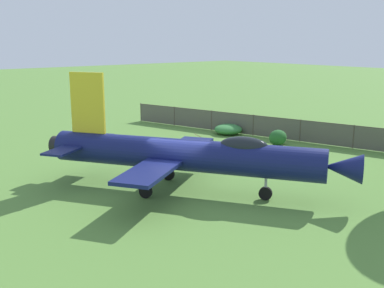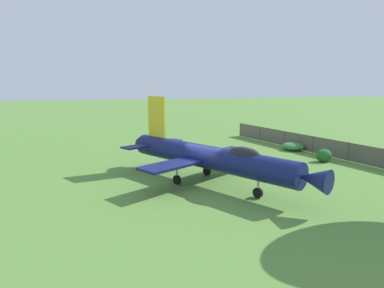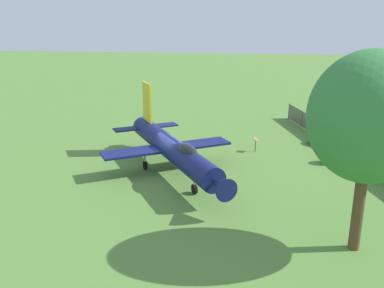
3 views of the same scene
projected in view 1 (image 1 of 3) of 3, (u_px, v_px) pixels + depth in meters
name	position (u px, v px, depth m)	size (l,w,h in m)	color
ground_plane	(183.00, 191.00, 21.84)	(200.00, 200.00, 0.00)	#568438
display_jet	(190.00, 154.00, 21.34)	(9.98, 13.47, 5.48)	#111951
perimeter_fence	(276.00, 127.00, 33.30)	(6.75, 24.94, 1.58)	#4C4238
shrub_near_fence	(228.00, 129.00, 34.92)	(2.09, 2.11, 0.77)	#387F3D
shrub_by_tree	(278.00, 138.00, 31.21)	(1.33, 1.07, 1.06)	#235B26
info_plaque	(199.00, 138.00, 29.39)	(0.58, 0.70, 1.14)	#333333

